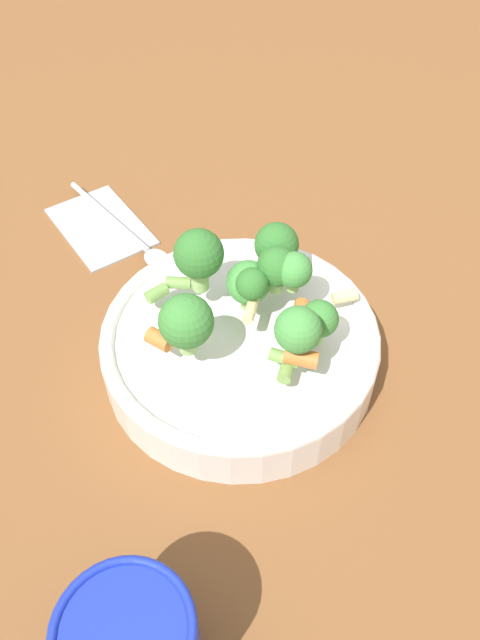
{
  "coord_description": "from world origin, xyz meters",
  "views": [
    {
      "loc": [
        0.29,
        0.22,
        0.48
      ],
      "look_at": [
        0.0,
        0.0,
        0.06
      ],
      "focal_mm": 35.0,
      "sensor_mm": 36.0,
      "label": 1
    }
  ],
  "objects": [
    {
      "name": "ground_plane",
      "position": [
        0.0,
        0.0,
        0.0
      ],
      "size": [
        3.0,
        3.0,
        0.0
      ],
      "primitive_type": "plane",
      "color": "brown"
    },
    {
      "name": "bowl",
      "position": [
        0.0,
        0.0,
        0.03
      ],
      "size": [
        0.26,
        0.26,
        0.05
      ],
      "color": "white",
      "rests_on": "ground_plane"
    },
    {
      "name": "pasta_salad",
      "position": [
        -0.01,
        0.0,
        0.09
      ],
      "size": [
        0.19,
        0.18,
        0.08
      ],
      "color": "#8CB766",
      "rests_on": "bowl"
    },
    {
      "name": "napkin",
      "position": [
        -0.06,
        -0.25,
        0.0
      ],
      "size": [
        0.12,
        0.15,
        0.01
      ],
      "color": "#B2BCC6",
      "rests_on": "ground_plane"
    },
    {
      "name": "spoon",
      "position": [
        -0.06,
        -0.2,
        0.01
      ],
      "size": [
        0.06,
        0.2,
        0.01
      ],
      "rotation": [
        0.0,
        0.0,
        7.64
      ],
      "color": "silver",
      "rests_on": "napkin"
    }
  ]
}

